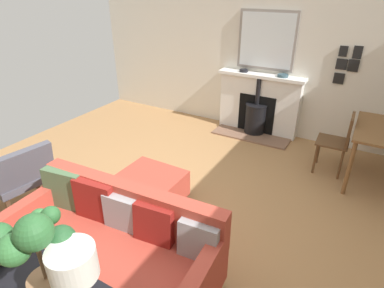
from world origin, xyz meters
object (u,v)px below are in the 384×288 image
object	(u,v)px
sofa	(115,242)
console_table	(24,286)
mantel_bowl_far	(283,75)
ottoman	(152,186)
potted_plant	(35,252)
mantel_bowl_near	(244,70)
dining_chair_near_fireplace	(340,139)
fireplace	(258,108)
armchair_accent	(21,174)
table_lamp_far_end	(73,267)

from	to	relation	value
sofa	console_table	world-z (taller)	sofa
mantel_bowl_far	console_table	distance (m)	4.34
ottoman	potted_plant	distance (m)	2.10
mantel_bowl_near	console_table	distance (m)	4.34
ottoman	dining_chair_near_fireplace	size ratio (longest dim) A/B	0.82
fireplace	mantel_bowl_far	xyz separation A→B (m)	(-0.01, 0.35, 0.60)
ottoman	armchair_accent	size ratio (longest dim) A/B	0.86
fireplace	table_lamp_far_end	bearing A→B (deg)	6.92
mantel_bowl_far	ottoman	bearing A→B (deg)	-15.64
sofa	armchair_accent	bearing A→B (deg)	-97.35
sofa	ottoman	bearing A→B (deg)	-161.34
dining_chair_near_fireplace	fireplace	bearing A→B (deg)	-118.22
armchair_accent	table_lamp_far_end	bearing A→B (deg)	64.95
mantel_bowl_far	table_lamp_far_end	distance (m)	4.32
fireplace	console_table	distance (m)	4.30
mantel_bowl_far	potted_plant	world-z (taller)	potted_plant
sofa	table_lamp_far_end	size ratio (longest dim) A/B	3.87
table_lamp_far_end	dining_chair_near_fireplace	size ratio (longest dim) A/B	0.56
mantel_bowl_near	ottoman	bearing A→B (deg)	-1.43
fireplace	sofa	size ratio (longest dim) A/B	0.77
dining_chair_near_fireplace	mantel_bowl_far	bearing A→B (deg)	-126.15
dining_chair_near_fireplace	potted_plant	bearing A→B (deg)	-17.05
ottoman	sofa	bearing A→B (deg)	18.66
mantel_bowl_near	mantel_bowl_far	world-z (taller)	same
mantel_bowl_far	sofa	xyz separation A→B (m)	(3.54, -0.39, -0.68)
sofa	fireplace	bearing A→B (deg)	179.36
fireplace	sofa	bearing A→B (deg)	-0.64
ottoman	table_lamp_far_end	bearing A→B (deg)	26.93
sofa	dining_chair_near_fireplace	bearing A→B (deg)	152.95
fireplace	table_lamp_far_end	size ratio (longest dim) A/B	2.97
fireplace	ottoman	distance (m)	2.58
ottoman	dining_chair_near_fireplace	world-z (taller)	dining_chair_near_fireplace
armchair_accent	dining_chair_near_fireplace	distance (m)	3.91
armchair_accent	dining_chair_near_fireplace	bearing A→B (deg)	131.33
armchair_accent	ottoman	bearing A→B (deg)	123.35
mantel_bowl_near	ottoman	size ratio (longest dim) A/B	0.20
ottoman	dining_chair_near_fireplace	xyz separation A→B (m)	(-1.80, 1.75, 0.26)
mantel_bowl_near	armchair_accent	bearing A→B (deg)	-20.56
dining_chair_near_fireplace	table_lamp_far_end	bearing A→B (deg)	-13.57
armchair_accent	console_table	world-z (taller)	armchair_accent
sofa	console_table	bearing A→B (deg)	0.97
sofa	armchair_accent	world-z (taller)	armchair_accent
fireplace	sofa	xyz separation A→B (m)	(3.52, -0.04, -0.09)
fireplace	potted_plant	xyz separation A→B (m)	(4.33, 0.28, 0.69)
sofa	ottoman	size ratio (longest dim) A/B	2.66
ottoman	potted_plant	world-z (taller)	potted_plant
sofa	table_lamp_far_end	bearing A→B (deg)	35.86
armchair_accent	console_table	distance (m)	1.83
fireplace	ottoman	size ratio (longest dim) A/B	2.04
mantel_bowl_near	console_table	xyz separation A→B (m)	(4.31, 0.28, -0.37)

